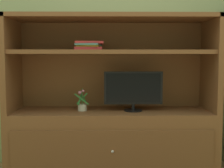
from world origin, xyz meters
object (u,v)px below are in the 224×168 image
media_console (112,124)px  tv_monitor (133,90)px  magazine_stack (89,46)px  potted_plant (82,105)px

media_console → tv_monitor: (0.19, -0.03, 0.33)m
tv_monitor → media_console: bearing=170.2°
media_console → magazine_stack: bearing=-179.5°
potted_plant → magazine_stack: 0.55m
tv_monitor → magazine_stack: bearing=175.5°
tv_monitor → potted_plant: tv_monitor is taller
media_console → magazine_stack: size_ratio=5.72×
potted_plant → magazine_stack: magazine_stack is taller
tv_monitor → potted_plant: 0.49m
media_console → magazine_stack: media_console is taller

